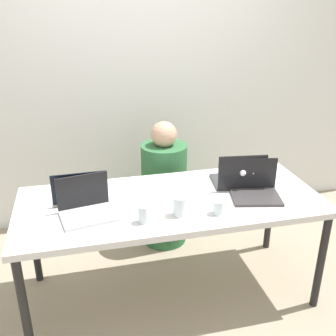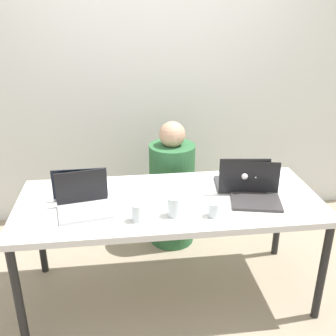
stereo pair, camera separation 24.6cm
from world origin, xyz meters
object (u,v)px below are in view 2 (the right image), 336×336
Objects in this scene: laptop_back_right at (241,181)px; water_glass_right at (214,210)px; water_glass_center at (174,208)px; laptop_front_right at (256,193)px; person_at_center at (172,190)px; water_glass_left at (137,214)px; laptop_front_left at (84,203)px; laptop_back_left at (81,189)px.

laptop_back_right is 0.43m from water_glass_right.
laptop_back_right reaches higher than water_glass_center.
laptop_front_right is 3.99× the size of water_glass_right.
laptop_back_right reaches higher than laptop_front_right.
water_glass_center is (-0.10, -0.86, 0.32)m from person_at_center.
water_glass_left is (-0.32, -0.89, 0.31)m from person_at_center.
water_glass_center is at bearing 38.59° from laptop_back_right.
laptop_front_left is 0.54m from water_glass_center.
laptop_front_left is at bearing 97.03° from laptop_back_left.
laptop_back_right is (0.38, -0.56, 0.32)m from person_at_center.
laptop_back_right is (1.01, 0.17, 0.00)m from laptop_front_left.
person_at_center is 0.75m from laptop_back_right.
laptop_back_right is at bearing 25.05° from water_glass_left.
person_at_center reaches higher than laptop_back_left.
water_glass_left is at bearing 131.69° from laptop_back_left.
water_glass_right is at bearing 82.11° from person_at_center.
water_glass_center is at bearing 8.05° from water_glass_left.
water_glass_center is at bearing 147.83° from laptop_back_left.
water_glass_left is 0.87× the size of water_glass_center.
laptop_front_right is at bearing -10.32° from laptop_front_left.
laptop_front_right is 0.98× the size of laptop_back_right.
laptop_back_left is 0.86m from water_glass_right.
water_glass_right is (-0.26, -0.33, -0.02)m from laptop_back_right.
water_glass_center is (0.22, 0.03, 0.01)m from water_glass_left.
water_glass_right is (0.44, -0.01, -0.01)m from water_glass_left.
laptop_front_right is at bearing 13.62° from water_glass_center.
water_glass_right is at bearing -8.99° from water_glass_center.
laptop_back_left reaches higher than water_glass_center.
water_glass_center is (0.55, -0.33, 0.00)m from laptop_back_left.
laptop_back_right is at bearing 31.44° from water_glass_center.
laptop_front_right reaches higher than laptop_back_left.
water_glass_left is at bearing -38.07° from laptop_front_left.
water_glass_right is at bearing -139.19° from laptop_front_right.
person_at_center reaches higher than laptop_front_right.
water_glass_right is (0.75, -0.17, -0.01)m from laptop_front_left.
person_at_center is at bearing 39.04° from laptop_front_left.
water_glass_center is at bearing 171.01° from water_glass_right.
laptop_back_right reaches higher than water_glass_right.
laptop_front_left reaches higher than water_glass_right.
person_at_center is at bearing 97.65° from water_glass_right.
laptop_back_left is 1.04m from laptop_back_right.
person_at_center is 2.98× the size of laptop_back_right.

